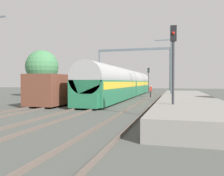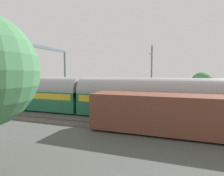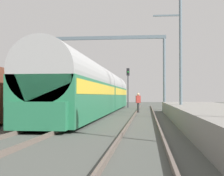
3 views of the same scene
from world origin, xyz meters
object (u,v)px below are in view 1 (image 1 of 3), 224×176
passenger_train (126,83)px  catenary_gantry (134,62)px  railway_signal_near (173,60)px  railway_signal_far (148,77)px  freight_car (70,89)px  person_crossing (151,90)px

passenger_train → catenary_gantry: bearing=90.0°
railway_signal_near → railway_signal_far: 31.41m
freight_car → railway_signal_far: (5.97, 21.87, 1.65)m
catenary_gantry → railway_signal_near: bearing=-75.2°
freight_car → railway_signal_near: railway_signal_near is taller
person_crossing → railway_signal_near: bearing=83.1°
passenger_train → railway_signal_near: size_ratio=6.05×
passenger_train → catenary_gantry: (0.00, 6.13, 3.66)m
railway_signal_near → person_crossing: bearing=99.4°
catenary_gantry → freight_car: bearing=-104.0°
passenger_train → railway_signal_far: railway_signal_far is taller
passenger_train → person_crossing: 3.62m
freight_car → railway_signal_near: size_ratio=2.39×
person_crossing → railway_signal_near: (3.26, -19.69, 2.42)m
freight_car → person_crossing: 12.94m
person_crossing → catenary_gantry: (-3.47, 5.73, 4.60)m
railway_signal_far → catenary_gantry: catenary_gantry is taller
person_crossing → railway_signal_far: railway_signal_far is taller
person_crossing → catenary_gantry: bearing=-75.1°
person_crossing → catenary_gantry: catenary_gantry is taller
railway_signal_far → freight_car: bearing=-105.3°
railway_signal_near → railway_signal_far: size_ratio=1.12×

